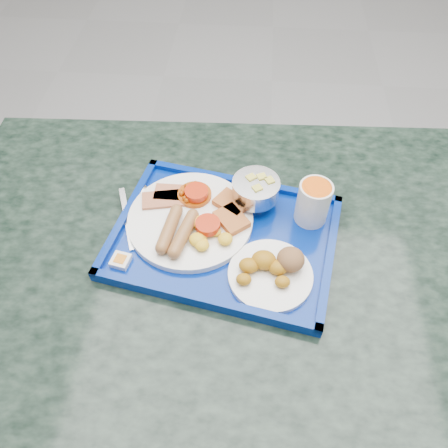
% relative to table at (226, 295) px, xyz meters
% --- Properties ---
extents(floor, '(6.00, 6.00, 0.00)m').
position_rel_table_xyz_m(floor, '(0.15, 0.49, -0.58)').
color(floor, gray).
rests_on(floor, ground).
extents(table, '(1.28, 0.88, 0.78)m').
position_rel_table_xyz_m(table, '(0.00, 0.00, 0.00)').
color(table, gray).
rests_on(table, floor).
extents(tray, '(0.51, 0.42, 0.03)m').
position_rel_table_xyz_m(tray, '(-0.01, 0.02, 0.21)').
color(tray, navy).
rests_on(tray, table).
extents(main_plate, '(0.27, 0.27, 0.04)m').
position_rel_table_xyz_m(main_plate, '(-0.08, 0.05, 0.23)').
color(main_plate, white).
rests_on(main_plate, tray).
extents(bread_plate, '(0.17, 0.17, 0.05)m').
position_rel_table_xyz_m(bread_plate, '(0.09, -0.07, 0.23)').
color(bread_plate, white).
rests_on(bread_plate, tray).
extents(fruit_bowl, '(0.10, 0.10, 0.07)m').
position_rel_table_xyz_m(fruit_bowl, '(0.05, 0.12, 0.26)').
color(fruit_bowl, '#B7B8BA').
rests_on(fruit_bowl, tray).
extents(juice_cup, '(0.07, 0.07, 0.10)m').
position_rel_table_xyz_m(juice_cup, '(0.18, 0.08, 0.27)').
color(juice_cup, white).
rests_on(juice_cup, tray).
extents(spoon, '(0.05, 0.17, 0.01)m').
position_rel_table_xyz_m(spoon, '(-0.20, 0.11, 0.22)').
color(spoon, '#B7B8BA').
rests_on(spoon, tray).
extents(knife, '(0.07, 0.17, 0.00)m').
position_rel_table_xyz_m(knife, '(-0.22, 0.05, 0.22)').
color(knife, '#B7B8BA').
rests_on(knife, tray).
extents(jam_packet, '(0.04, 0.04, 0.01)m').
position_rel_table_xyz_m(jam_packet, '(-0.21, -0.06, 0.22)').
color(jam_packet, white).
rests_on(jam_packet, tray).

